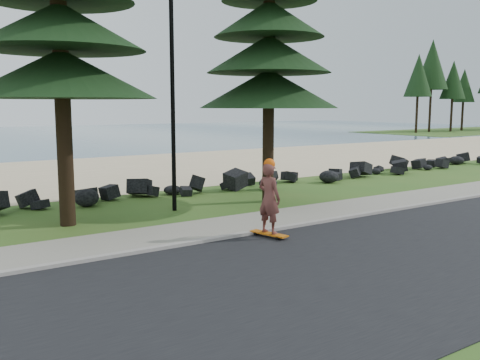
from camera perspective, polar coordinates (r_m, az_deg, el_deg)
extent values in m
plane|color=#2D5A1C|center=(14.80, -1.25, -5.25)|extent=(160.00, 160.00, 0.00)
cube|color=black|center=(11.43, 11.34, -9.36)|extent=(160.00, 7.00, 0.02)
cube|color=#9C948D|center=(14.06, 0.76, -5.75)|extent=(160.00, 0.20, 0.10)
cube|color=gray|center=(14.95, -1.67, -4.96)|extent=(160.00, 2.00, 0.08)
cube|color=tan|center=(27.92, -17.74, 0.62)|extent=(160.00, 15.00, 0.01)
cube|color=#2D5A1C|center=(79.92, 23.92, 4.85)|extent=(35.00, 14.00, 0.04)
cylinder|color=black|center=(18.90, 3.11, 15.90)|extent=(0.40, 0.40, 12.00)
cylinder|color=black|center=(17.19, -7.22, 9.95)|extent=(0.14, 0.14, 8.00)
cube|color=#C05D0B|center=(13.85, 3.10, -5.74)|extent=(0.52, 1.12, 0.04)
imported|color=brown|center=(13.66, 3.13, -1.95)|extent=(0.58, 0.75, 1.82)
sphere|color=#D9510C|center=(13.54, 3.16, 1.70)|extent=(0.29, 0.29, 0.29)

